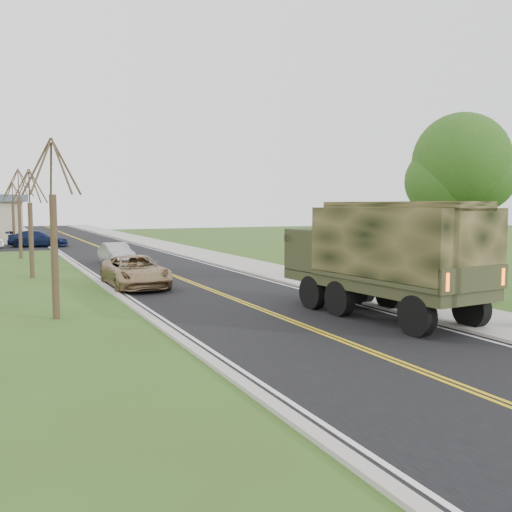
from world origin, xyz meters
TOP-DOWN VIEW (x-y plane):
  - ground at (0.00, 0.00)m, footprint 160.00×160.00m
  - road at (0.00, 40.00)m, footprint 8.00×120.00m
  - curb_right at (4.15, 40.00)m, footprint 0.30×120.00m
  - sidewalk_right at (5.90, 40.00)m, footprint 3.20×120.00m
  - curb_left at (-4.15, 40.00)m, footprint 0.30×120.00m
  - leafy_tree at (11.00, 10.01)m, footprint 4.83×4.50m
  - bare_tree_a at (-7.00, 10.00)m, footprint 1.93×2.26m
  - bare_tree_b at (-7.00, 22.00)m, footprint 1.83×2.14m
  - bare_tree_c at (-7.00, 34.00)m, footprint 2.04×2.39m
  - bare_tree_d at (-7.00, 46.00)m, footprint 1.88×2.20m
  - military_truck at (3.22, 5.50)m, footprint 3.47×8.16m
  - suv_champagne at (-2.85, 16.21)m, footprint 2.51×5.39m
  - sedan_silver at (-1.56, 27.15)m, footprint 1.75×4.25m
  - pickup_navy at (10.29, 13.14)m, footprint 5.67×4.42m
  - lot_car_navy at (-5.00, 45.24)m, footprint 5.62×3.65m

SIDE VIEW (x-z plane):
  - ground at x=0.00m, z-range 0.00..0.00m
  - road at x=0.00m, z-range 0.00..0.01m
  - sidewalk_right at x=5.90m, z-range 0.00..0.10m
  - curb_left at x=-4.15m, z-range 0.00..0.10m
  - curb_right at x=4.15m, z-range 0.00..0.12m
  - sedan_silver at x=-1.56m, z-range 0.00..1.37m
  - suv_champagne at x=-2.85m, z-range 0.00..1.49m
  - lot_car_navy at x=-5.00m, z-range 0.00..1.52m
  - pickup_navy at x=10.29m, z-range 0.00..1.53m
  - military_truck at x=3.22m, z-range 0.29..4.25m
  - bare_tree_b at x=-7.00m, z-range -0.39..5.34m
  - bare_tree_d at x=-7.00m, z-range -0.40..5.50m
  - bare_tree_a at x=-7.00m, z-range -0.41..5.66m
  - bare_tree_c at x=-7.00m, z-range -0.44..5.99m
  - leafy_tree at x=11.00m, z-range 1.44..9.54m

